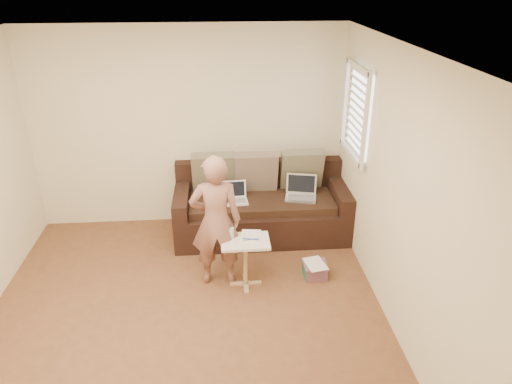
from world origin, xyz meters
TOP-DOWN VIEW (x-y plane):
  - floor at (0.00, 0.00)m, footprint 4.50×4.50m
  - ceiling at (0.00, 0.00)m, footprint 4.50×4.50m
  - wall_back at (0.00, 2.25)m, footprint 4.00×0.00m
  - wall_right at (2.00, 0.00)m, footprint 0.00×4.50m
  - window_blinds at (1.95, 1.50)m, footprint 0.12×0.88m
  - sofa at (0.90, 1.77)m, footprint 2.20×0.95m
  - pillow_left at (0.30, 2.02)m, footprint 0.55×0.29m
  - pillow_mid at (0.85, 1.98)m, footprint 0.55×0.27m
  - pillow_right at (1.45, 2.02)m, footprint 0.55×0.28m
  - laptop_silver at (1.39, 1.70)m, footprint 0.44×0.36m
  - laptop_white at (0.55, 1.67)m, footprint 0.35×0.27m
  - person at (0.32, 0.77)m, footprint 0.55×0.37m
  - side_table at (0.63, 0.67)m, footprint 0.51×0.36m
  - drinking_glass at (0.47, 0.74)m, footprint 0.07×0.07m
  - scissors at (0.69, 0.68)m, footprint 0.20×0.16m
  - paper_on_table at (0.69, 0.74)m, footprint 0.25×0.33m
  - striped_box at (1.42, 0.76)m, footprint 0.26×0.26m

SIDE VIEW (x-z plane):
  - floor at x=0.00m, z-range 0.00..0.00m
  - striped_box at x=1.42m, z-range 0.00..0.17m
  - side_table at x=0.63m, z-range 0.00..0.56m
  - sofa at x=0.90m, z-range 0.00..0.85m
  - laptop_silver at x=1.39m, z-range 0.39..0.65m
  - laptop_white at x=0.55m, z-range 0.40..0.64m
  - paper_on_table at x=0.69m, z-range 0.56..0.57m
  - scissors at x=0.69m, z-range 0.56..0.58m
  - drinking_glass at x=0.47m, z-range 0.56..0.68m
  - person at x=0.32m, z-range 0.00..1.50m
  - pillow_left at x=0.30m, z-range 0.51..1.07m
  - pillow_mid at x=0.85m, z-range 0.51..1.07m
  - pillow_right at x=1.45m, z-range 0.51..1.07m
  - wall_back at x=0.00m, z-range -0.70..3.30m
  - wall_right at x=2.00m, z-range -0.95..3.55m
  - window_blinds at x=1.95m, z-range 1.16..2.24m
  - ceiling at x=0.00m, z-range 2.60..2.60m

